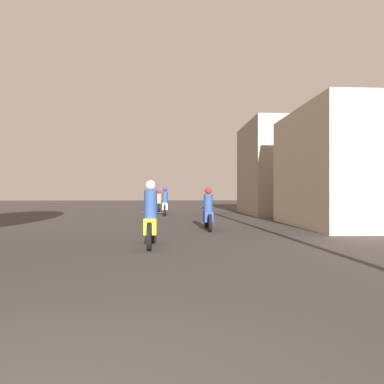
% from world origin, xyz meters
% --- Properties ---
extents(motorcycle_yellow, '(0.60, 1.94, 1.64)m').
position_xyz_m(motorcycle_yellow, '(0.42, 7.45, 0.65)').
color(motorcycle_yellow, black).
rests_on(motorcycle_yellow, ground_plane).
extents(motorcycle_blue, '(0.60, 2.00, 1.52)m').
position_xyz_m(motorcycle_blue, '(2.24, 11.47, 0.61)').
color(motorcycle_blue, black).
rests_on(motorcycle_blue, ground_plane).
extents(motorcycle_silver, '(0.60, 2.08, 1.53)m').
position_xyz_m(motorcycle_silver, '(-0.04, 15.48, 0.62)').
color(motorcycle_silver, black).
rests_on(motorcycle_silver, ground_plane).
extents(motorcycle_white, '(0.60, 2.03, 1.62)m').
position_xyz_m(motorcycle_white, '(0.57, 19.89, 0.65)').
color(motorcycle_white, black).
rests_on(motorcycle_white, ground_plane).
extents(motorcycle_black, '(0.60, 2.12, 1.49)m').
position_xyz_m(motorcycle_black, '(0.15, 22.29, 0.60)').
color(motorcycle_black, black).
rests_on(motorcycle_black, ground_plane).
extents(building_right_near, '(4.25, 6.30, 4.59)m').
position_xyz_m(building_right_near, '(7.93, 12.59, 2.29)').
color(building_right_near, beige).
rests_on(building_right_near, ground_plane).
extents(building_right_far, '(5.67, 6.33, 5.58)m').
position_xyz_m(building_right_far, '(8.37, 21.00, 2.79)').
color(building_right_far, gray).
rests_on(building_right_far, ground_plane).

